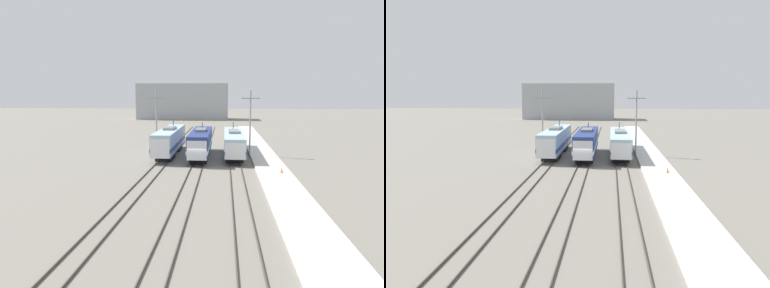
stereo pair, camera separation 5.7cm
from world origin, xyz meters
TOP-DOWN VIEW (x-y plane):
  - ground_plane at (0.00, 0.00)m, footprint 400.00×400.00m
  - rail_pair_far_left at (-4.97, 0.00)m, footprint 1.51×120.00m
  - rail_pair_center at (0.00, 0.00)m, footprint 1.51×120.00m
  - rail_pair_far_right at (4.97, 0.00)m, footprint 1.51×120.00m
  - locomotive_far_left at (-4.97, 9.01)m, footprint 2.83×18.69m
  - locomotive_center at (0.00, 7.03)m, footprint 2.85×16.85m
  - locomotive_far_right at (4.97, 9.38)m, footprint 2.93×19.49m
  - catenary_tower_left at (-7.05, 9.37)m, footprint 2.77×0.24m
  - catenary_tower_right at (7.43, 9.37)m, footprint 2.77×0.24m
  - platform at (9.45, 0.00)m, footprint 4.00×120.00m
  - traffic_cone at (10.24, -4.57)m, footprint 0.31×0.31m
  - depot_building at (-12.35, 95.15)m, footprint 34.09×12.28m

SIDE VIEW (x-z plane):
  - ground_plane at x=0.00m, z-range 0.00..0.00m
  - rail_pair_far_left at x=-4.97m, z-range 0.00..0.15m
  - rail_pair_center at x=0.00m, z-range 0.00..0.15m
  - rail_pair_far_right at x=4.97m, z-range 0.00..0.15m
  - platform at x=9.45m, z-range 0.00..0.30m
  - traffic_cone at x=10.24m, z-range 0.30..0.97m
  - locomotive_far_right at x=4.97m, z-range -0.40..4.45m
  - locomotive_center at x=0.00m, z-range -0.26..4.68m
  - locomotive_far_left at x=-4.97m, z-range -0.34..4.81m
  - catenary_tower_left at x=-7.05m, z-range 0.41..10.42m
  - catenary_tower_right at x=7.43m, z-range 0.41..10.42m
  - depot_building at x=-12.35m, z-range 0.00..13.41m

